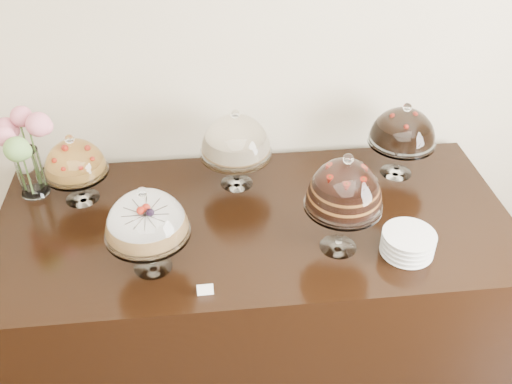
{
  "coord_description": "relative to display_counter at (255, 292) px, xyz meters",
  "views": [
    {
      "loc": [
        -0.03,
        0.58,
        2.45
      ],
      "look_at": [
        0.16,
        2.4,
        1.08
      ],
      "focal_mm": 40.0,
      "sensor_mm": 36.0,
      "label": 1
    }
  ],
  "objects": [
    {
      "name": "wall_back",
      "position": [
        -0.16,
        0.55,
        1.05
      ],
      "size": [
        5.0,
        0.04,
        3.0
      ],
      "primitive_type": "cube",
      "color": "beige",
      "rests_on": "ground"
    },
    {
      "name": "display_counter",
      "position": [
        0.0,
        0.0,
        0.0
      ],
      "size": [
        2.2,
        1.0,
        0.9
      ],
      "primitive_type": "cube",
      "color": "black",
      "rests_on": "ground"
    },
    {
      "name": "cake_stand_sugar_sponge",
      "position": [
        -0.42,
        -0.25,
        0.69
      ],
      "size": [
        0.32,
        0.32,
        0.38
      ],
      "color": "white",
      "rests_on": "display_counter"
    },
    {
      "name": "cake_stand_choco_layer",
      "position": [
        0.31,
        -0.21,
        0.74
      ],
      "size": [
        0.3,
        0.3,
        0.44
      ],
      "color": "white",
      "rests_on": "display_counter"
    },
    {
      "name": "cake_stand_cheesecake",
      "position": [
        -0.06,
        0.27,
        0.69
      ],
      "size": [
        0.32,
        0.32,
        0.38
      ],
      "color": "white",
      "rests_on": "display_counter"
    },
    {
      "name": "cake_stand_dark_choco",
      "position": [
        0.71,
        0.27,
        0.69
      ],
      "size": [
        0.31,
        0.31,
        0.37
      ],
      "color": "white",
      "rests_on": "display_counter"
    },
    {
      "name": "cake_stand_fruit_tart",
      "position": [
        -0.75,
        0.23,
        0.65
      ],
      "size": [
        0.27,
        0.27,
        0.33
      ],
      "color": "white",
      "rests_on": "display_counter"
    },
    {
      "name": "flower_vase",
      "position": [
        -0.96,
        0.28,
        0.7
      ],
      "size": [
        0.25,
        0.28,
        0.41
      ],
      "color": "white",
      "rests_on": "display_counter"
    },
    {
      "name": "plate_stack",
      "position": [
        0.58,
        -0.27,
        0.5
      ],
      "size": [
        0.2,
        0.2,
        0.09
      ],
      "color": "silver",
      "rests_on": "display_counter"
    },
    {
      "name": "price_card_left",
      "position": [
        -0.23,
        -0.41,
        0.47
      ],
      "size": [
        0.06,
        0.02,
        0.04
      ],
      "primitive_type": "cube",
      "rotation": [
        -0.21,
        0.0,
        0.02
      ],
      "color": "white",
      "rests_on": "display_counter"
    }
  ]
}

